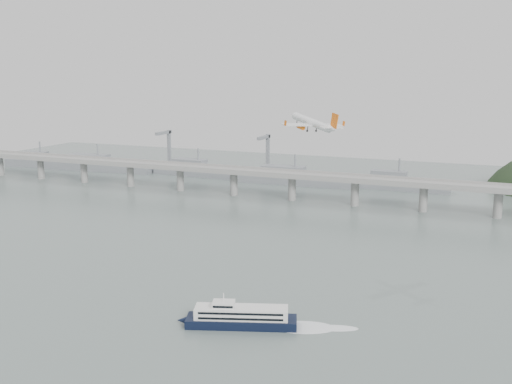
% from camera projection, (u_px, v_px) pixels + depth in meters
% --- Properties ---
extents(ground, '(900.00, 900.00, 0.00)m').
position_uv_depth(ground, '(210.00, 290.00, 277.52)').
color(ground, slate).
rests_on(ground, ground).
extents(bridge, '(800.00, 22.00, 23.90)m').
position_uv_depth(bridge, '(328.00, 181.00, 455.35)').
color(bridge, gray).
rests_on(bridge, ground).
extents(distant_fleet, '(453.00, 60.90, 40.00)m').
position_uv_depth(distant_fleet, '(191.00, 170.00, 574.72)').
color(distant_fleet, slate).
rests_on(distant_fleet, ground).
extents(ferry, '(69.87, 30.40, 13.65)m').
position_uv_depth(ferry, '(241.00, 317.00, 237.28)').
color(ferry, black).
rests_on(ferry, ground).
extents(airliner, '(35.90, 33.57, 11.19)m').
position_uv_depth(airliner, '(313.00, 123.00, 309.30)').
color(airliner, white).
rests_on(airliner, ground).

